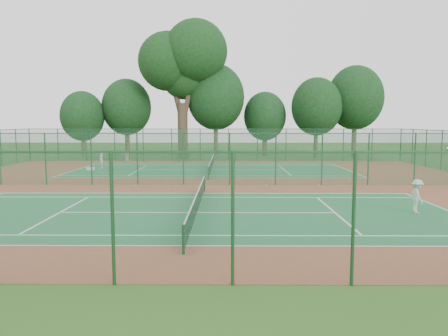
{
  "coord_description": "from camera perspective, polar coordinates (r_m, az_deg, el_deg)",
  "views": [
    {
      "loc": [
        1.4,
        -28.93,
        4.22
      ],
      "look_at": [
        1.2,
        -4.25,
        1.6
      ],
      "focal_mm": 35.0,
      "sensor_mm": 36.0,
      "label": 1
    }
  ],
  "objects": [
    {
      "name": "evergreen_row",
      "position": [
        53.36,
        -0.51,
        1.52
      ],
      "size": [
        39.0,
        5.0,
        12.0
      ],
      "primitive_type": null,
      "color": "black",
      "rests_on": "ground"
    },
    {
      "name": "kit_bag",
      "position": [
        39.88,
        -17.04,
        -0.08
      ],
      "size": [
        0.73,
        0.33,
        0.26
      ],
      "primitive_type": "cube",
      "rotation": [
        0.0,
        0.0,
        0.09
      ],
      "color": "white",
      "rests_on": "red_pad"
    },
    {
      "name": "court_far",
      "position": [
        38.19,
        -1.65,
        -0.27
      ],
      "size": [
        23.77,
        10.97,
        0.01
      ],
      "primitive_type": "cube",
      "color": "#216A3C",
      "rests_on": "red_pad"
    },
    {
      "name": "player_near",
      "position": [
        22.1,
        23.91,
        -3.37
      ],
      "size": [
        0.59,
        1.02,
        1.56
      ],
      "primitive_type": "imported",
      "rotation": [
        0.0,
        0.0,
        1.56
      ],
      "color": "silver",
      "rests_on": "court_near"
    },
    {
      "name": "player_far",
      "position": [
        40.96,
        -15.73,
        1.02
      ],
      "size": [
        0.54,
        0.65,
        1.53
      ],
      "primitive_type": "imported",
      "rotation": [
        0.0,
        0.0,
        -1.21
      ],
      "color": "white",
      "rests_on": "court_far"
    },
    {
      "name": "trash_bin",
      "position": [
        47.93,
        -12.61,
        1.41
      ],
      "size": [
        0.65,
        0.65,
        0.9
      ],
      "primitive_type": "cylinder",
      "rotation": [
        0.0,
        0.0,
        0.37
      ],
      "color": "slate",
      "rests_on": "red_pad"
    },
    {
      "name": "fence_divider",
      "position": [
        29.07,
        -2.31,
        1.2
      ],
      "size": [
        40.0,
        0.09,
        3.5
      ],
      "color": "#164423",
      "rests_on": "ground"
    },
    {
      "name": "red_pad",
      "position": [
        29.27,
        -2.29,
        -2.23
      ],
      "size": [
        40.0,
        36.0,
        0.01
      ],
      "primitive_type": "cube",
      "color": "brown",
      "rests_on": "ground"
    },
    {
      "name": "stray_ball_c",
      "position": [
        29.29,
        -11.46,
        -2.25
      ],
      "size": [
        0.08,
        0.08,
        0.08
      ],
      "primitive_type": "sphere",
      "color": "#D1F138",
      "rests_on": "red_pad"
    },
    {
      "name": "fence_north",
      "position": [
        47.02,
        -1.25,
        3.06
      ],
      "size": [
        40.0,
        0.09,
        3.5
      ],
      "color": "#194D2C",
      "rests_on": "ground"
    },
    {
      "name": "court_near",
      "position": [
        20.42,
        -3.51,
        -5.84
      ],
      "size": [
        23.77,
        10.97,
        0.01
      ],
      "primitive_type": "cube",
      "color": "#206538",
      "rests_on": "red_pad"
    },
    {
      "name": "bench",
      "position": [
        46.83,
        -5.33,
        1.4
      ],
      "size": [
        1.37,
        0.52,
        0.82
      ],
      "rotation": [
        0.0,
        0.0,
        0.1
      ],
      "color": "black",
      "rests_on": "red_pad"
    },
    {
      "name": "ground",
      "position": [
        29.27,
        -2.29,
        -2.23
      ],
      "size": [
        120.0,
        120.0,
        0.0
      ],
      "primitive_type": "plane",
      "color": "#284F18",
      "rests_on": "ground"
    },
    {
      "name": "tennis_net_near",
      "position": [
        20.32,
        -3.52,
        -4.37
      ],
      "size": [
        0.1,
        12.9,
        0.97
      ],
      "color": "#123319",
      "rests_on": "ground"
    },
    {
      "name": "stray_ball_a",
      "position": [
        29.08,
        5.57,
        -2.22
      ],
      "size": [
        0.08,
        0.08,
        0.08
      ],
      "primitive_type": "sphere",
      "color": "#B0D230",
      "rests_on": "red_pad"
    },
    {
      "name": "tennis_net_far",
      "position": [
        38.14,
        -1.65,
        0.53
      ],
      "size": [
        0.1,
        12.9,
        0.97
      ],
      "color": "#14391E",
      "rests_on": "ground"
    },
    {
      "name": "big_tree",
      "position": [
        51.89,
        -5.35,
        13.79
      ],
      "size": [
        10.31,
        7.55,
        15.84
      ],
      "color": "#372A1E",
      "rests_on": "ground"
    },
    {
      "name": "stray_ball_b",
      "position": [
        29.48,
        12.32,
        -2.22
      ],
      "size": [
        0.08,
        0.08,
        0.08
      ],
      "primitive_type": "sphere",
      "color": "#B4D531",
      "rests_on": "red_pad"
    },
    {
      "name": "fence_south",
      "position": [
        11.29,
        -6.73,
        -6.56
      ],
      "size": [
        40.0,
        0.09,
        3.5
      ],
      "color": "#164428",
      "rests_on": "ground"
    }
  ]
}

